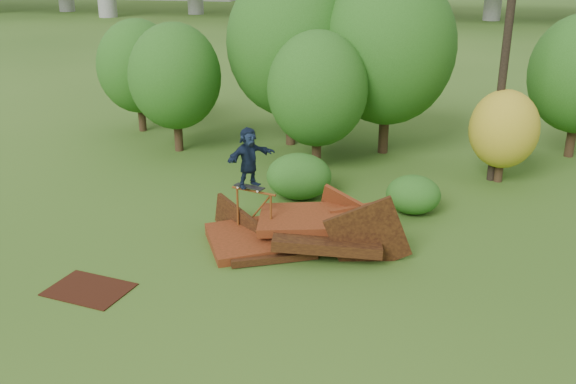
% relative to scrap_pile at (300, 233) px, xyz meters
% --- Properties ---
extents(ground, '(240.00, 240.00, 0.00)m').
position_rel_scrap_pile_xyz_m(ground, '(0.50, -2.13, -0.38)').
color(ground, '#2D5116').
rests_on(ground, ground).
extents(scrap_pile, '(5.83, 3.58, 2.29)m').
position_rel_scrap_pile_xyz_m(scrap_pile, '(0.00, 0.00, 0.00)').
color(scrap_pile, '#4B230D').
rests_on(scrap_pile, ground).
extents(grind_rail, '(1.33, 0.44, 1.50)m').
position_rel_scrap_pile_xyz_m(grind_rail, '(-1.30, 0.07, 0.61)').
color(grind_rail, brown).
rests_on(grind_rail, ground).
extents(skateboard, '(0.91, 0.47, 0.09)m').
position_rel_scrap_pile_xyz_m(skateboard, '(-1.43, 0.10, 1.19)').
color(skateboard, black).
rests_on(skateboard, grind_rail).
extents(skater, '(1.31, 1.51, 1.64)m').
position_rel_scrap_pile_xyz_m(skater, '(-1.43, 0.10, 2.03)').
color(skater, '#131F36').
rests_on(skater, skateboard).
extents(flat_plate, '(2.08, 1.64, 0.03)m').
position_rel_scrap_pile_xyz_m(flat_plate, '(-4.42, -3.48, -0.36)').
color(flat_plate, black).
rests_on(flat_plate, ground).
extents(tree_0, '(3.59, 3.59, 5.07)m').
position_rel_scrap_pile_xyz_m(tree_0, '(-6.55, 7.70, 2.62)').
color(tree_0, black).
rests_on(tree_0, ground).
extents(tree_1, '(5.10, 5.10, 7.10)m').
position_rel_scrap_pile_xyz_m(tree_1, '(-2.35, 9.57, 3.78)').
color(tree_1, black).
rests_on(tree_1, ground).
extents(tree_2, '(3.58, 3.58, 5.05)m').
position_rel_scrap_pile_xyz_m(tree_2, '(-0.73, 6.61, 2.60)').
color(tree_2, black).
rests_on(tree_2, ground).
extents(tree_3, '(5.10, 5.10, 7.08)m').
position_rel_scrap_pile_xyz_m(tree_3, '(1.50, 9.22, 3.76)').
color(tree_3, black).
rests_on(tree_3, ground).
extents(tree_4, '(2.35, 2.35, 3.24)m').
position_rel_scrap_pile_xyz_m(tree_4, '(5.72, 6.65, 1.50)').
color(tree_4, black).
rests_on(tree_4, ground).
extents(tree_6, '(3.51, 3.51, 4.91)m').
position_rel_scrap_pile_xyz_m(tree_6, '(-9.27, 10.20, 2.50)').
color(tree_6, black).
rests_on(tree_6, ground).
extents(shrub_left, '(2.12, 1.96, 1.47)m').
position_rel_scrap_pile_xyz_m(shrub_left, '(-0.77, 3.60, 0.36)').
color(shrub_left, '#1C4412').
rests_on(shrub_left, ground).
extents(shrub_right, '(1.67, 1.53, 1.18)m').
position_rel_scrap_pile_xyz_m(shrub_right, '(2.91, 3.10, 0.21)').
color(shrub_right, '#1C4412').
rests_on(shrub_right, ground).
extents(utility_pole, '(1.40, 0.28, 9.29)m').
position_rel_scrap_pile_xyz_m(utility_pole, '(5.49, 6.77, 4.34)').
color(utility_pole, black).
rests_on(utility_pole, ground).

